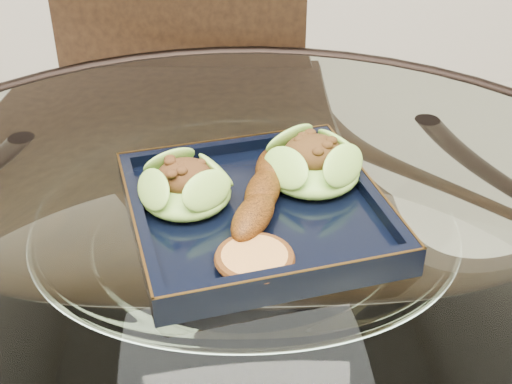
{
  "coord_description": "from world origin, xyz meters",
  "views": [
    {
      "loc": [
        -0.04,
        -0.59,
        1.22
      ],
      "look_at": [
        0.02,
        0.05,
        0.8
      ],
      "focal_mm": 50.0,
      "sensor_mm": 36.0,
      "label": 1
    }
  ],
  "objects": [
    {
      "name": "roasted_plantain",
      "position": [
        0.02,
        0.06,
        0.8
      ],
      "size": [
        0.09,
        0.18,
        0.03
      ],
      "primitive_type": "ellipsoid",
      "rotation": [
        0.0,
        0.0,
        1.26
      ],
      "color": "#6B350B",
      "rests_on": "navy_plate"
    },
    {
      "name": "dining_chair",
      "position": [
        -0.08,
        0.48,
        0.59
      ],
      "size": [
        0.51,
        0.51,
        1.06
      ],
      "rotation": [
        0.0,
        0.0,
        -0.11
      ],
      "color": "#321F10",
      "rests_on": "ground"
    },
    {
      "name": "lettuce_wrap_left",
      "position": [
        -0.06,
        0.07,
        0.8
      ],
      "size": [
        0.11,
        0.11,
        0.04
      ],
      "primitive_type": "ellipsoid",
      "rotation": [
        0.0,
        0.0,
        0.11
      ],
      "color": "#4C8F29",
      "rests_on": "navy_plate"
    },
    {
      "name": "crumb_patty",
      "position": [
        0.01,
        -0.05,
        0.79
      ],
      "size": [
        0.08,
        0.08,
        0.01
      ],
      "primitive_type": "cylinder",
      "rotation": [
        0.0,
        0.0,
        0.24
      ],
      "color": "#CB8643",
      "rests_on": "navy_plate"
    },
    {
      "name": "lettuce_wrap_right",
      "position": [
        0.09,
        0.1,
        0.8
      ],
      "size": [
        0.13,
        0.13,
        0.04
      ],
      "primitive_type": "ellipsoid",
      "rotation": [
        0.0,
        0.0,
        0.23
      ],
      "color": "#67A931",
      "rests_on": "navy_plate"
    },
    {
      "name": "dining_table",
      "position": [
        -0.0,
        -0.0,
        0.6
      ],
      "size": [
        1.13,
        1.13,
        0.77
      ],
      "color": "white",
      "rests_on": "ground"
    },
    {
      "name": "navy_plate",
      "position": [
        0.02,
        0.05,
        0.77
      ],
      "size": [
        0.32,
        0.32,
        0.02
      ],
      "primitive_type": "cube",
      "rotation": [
        0.0,
        0.0,
        0.18
      ],
      "color": "black",
      "rests_on": "dining_table"
    }
  ]
}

